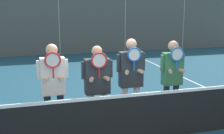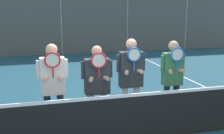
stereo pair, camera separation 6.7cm
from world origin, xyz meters
name	(u,v)px [view 2 (the right image)]	position (x,y,z in m)	size (l,w,h in m)	color
hill_distant	(42,20)	(0.00, 54.57, 0.00)	(93.57, 51.99, 18.20)	slate
clubhouse_building	(45,17)	(-0.60, 17.95, 1.70)	(21.41, 5.50, 3.37)	beige
fence_back	(61,24)	(0.00, 10.44, 1.60)	(21.99, 0.06, 3.19)	gray
tennis_net	(116,119)	(0.00, 0.00, 0.49)	(10.14, 0.09, 1.04)	gray
court_line_right_sideline	(203,86)	(3.77, 3.00, 0.00)	(0.05, 16.00, 0.01)	white
player_leftmost	(53,83)	(-1.07, 0.57, 1.09)	(0.58, 0.34, 1.83)	#232838
player_center_left	(97,83)	(-0.24, 0.47, 1.05)	(0.61, 0.34, 1.78)	white
player_center_right	(131,76)	(0.48, 0.60, 1.11)	(0.60, 0.34, 1.88)	white
player_rightmost	(172,76)	(1.41, 0.61, 1.07)	(0.55, 0.34, 1.81)	#232838
car_left_of_center	(26,34)	(-1.88, 12.81, 0.92)	(4.80, 1.99, 1.80)	silver
car_center	(109,31)	(3.31, 13.11, 0.95)	(4.21, 1.92, 1.88)	#B2B7BC
car_right_of_center	(179,31)	(8.21, 12.90, 0.89)	(4.24, 1.96, 1.73)	maroon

